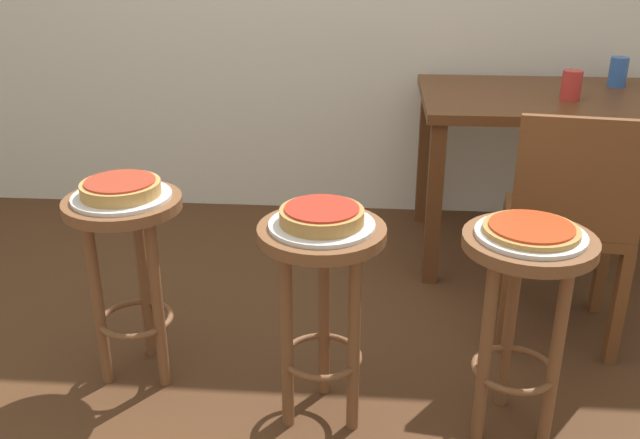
{
  "coord_description": "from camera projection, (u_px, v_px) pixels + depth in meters",
  "views": [
    {
      "loc": [
        0.28,
        -1.86,
        1.4
      ],
      "look_at": [
        0.13,
        0.1,
        0.56
      ],
      "focal_mm": 39.76,
      "sensor_mm": 36.0,
      "label": 1
    }
  ],
  "objects": [
    {
      "name": "pizza_middle",
      "position": [
        322.0,
        215.0,
        1.92
      ],
      "size": [
        0.23,
        0.23,
        0.05
      ],
      "color": "#B78442",
      "rests_on": "serving_plate_middle"
    },
    {
      "name": "stool_foreground",
      "position": [
        523.0,
        292.0,
        1.94
      ],
      "size": [
        0.36,
        0.36,
        0.63
      ],
      "color": "brown",
      "rests_on": "ground_plane"
    },
    {
      "name": "ground_plane",
      "position": [
        277.0,
        392.0,
        2.28
      ],
      "size": [
        6.0,
        6.0,
        0.0
      ],
      "primitive_type": "plane",
      "color": "#4C2D19"
    },
    {
      "name": "cup_far_edge",
      "position": [
        618.0,
        72.0,
        3.09
      ],
      "size": [
        0.08,
        0.08,
        0.13
      ],
      "primitive_type": "cylinder",
      "color": "#3360B2",
      "rests_on": "dining_table"
    },
    {
      "name": "serving_plate_foreground",
      "position": [
        531.0,
        235.0,
        1.88
      ],
      "size": [
        0.29,
        0.29,
        0.01
      ],
      "primitive_type": "cylinder",
      "color": "silver",
      "rests_on": "stool_foreground"
    },
    {
      "name": "condiment_shaker",
      "position": [
        574.0,
        82.0,
        2.99
      ],
      "size": [
        0.04,
        0.04,
        0.09
      ],
      "primitive_type": "cylinder",
      "color": "white",
      "rests_on": "dining_table"
    },
    {
      "name": "wooden_chair",
      "position": [
        569.0,
        220.0,
        2.39
      ],
      "size": [
        0.45,
        0.45,
        0.85
      ],
      "color": "brown",
      "rests_on": "ground_plane"
    },
    {
      "name": "serving_plate_middle",
      "position": [
        322.0,
        225.0,
        1.93
      ],
      "size": [
        0.29,
        0.29,
        0.01
      ],
      "primitive_type": "cylinder",
      "color": "silver",
      "rests_on": "stool_middle"
    },
    {
      "name": "stool_middle",
      "position": [
        322.0,
        281.0,
        2.0
      ],
      "size": [
        0.36,
        0.36,
        0.63
      ],
      "color": "brown",
      "rests_on": "ground_plane"
    },
    {
      "name": "pizza_foreground",
      "position": [
        531.0,
        229.0,
        1.87
      ],
      "size": [
        0.25,
        0.25,
        0.02
      ],
      "color": "#B78442",
      "rests_on": "serving_plate_foreground"
    },
    {
      "name": "dining_table",
      "position": [
        550.0,
        118.0,
        3.01
      ],
      "size": [
        1.09,
        0.76,
        0.72
      ],
      "color": "#5B3319",
      "rests_on": "ground_plane"
    },
    {
      "name": "pizza_leftside",
      "position": [
        121.0,
        188.0,
        2.12
      ],
      "size": [
        0.24,
        0.24,
        0.05
      ],
      "color": "tan",
      "rests_on": "serving_plate_leftside"
    },
    {
      "name": "cup_near_edge",
      "position": [
        571.0,
        85.0,
        2.86
      ],
      "size": [
        0.08,
        0.08,
        0.12
      ],
      "primitive_type": "cylinder",
      "color": "red",
      "rests_on": "dining_table"
    },
    {
      "name": "stool_leftside",
      "position": [
        128.0,
        249.0,
        2.2
      ],
      "size": [
        0.36,
        0.36,
        0.63
      ],
      "color": "brown",
      "rests_on": "ground_plane"
    },
    {
      "name": "serving_plate_leftside",
      "position": [
        122.0,
        197.0,
        2.13
      ],
      "size": [
        0.3,
        0.3,
        0.01
      ],
      "primitive_type": "cylinder",
      "color": "silver",
      "rests_on": "stool_leftside"
    }
  ]
}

